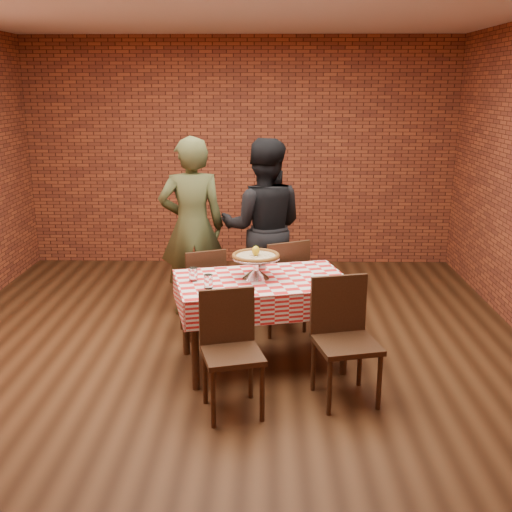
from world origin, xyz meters
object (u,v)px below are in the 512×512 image
chair_near_right (347,343)px  chair_far_right (279,284)px  water_glass_left (208,281)px  chair_far_left (202,291)px  chair_near_left (232,356)px  diner_black (263,228)px  table (262,322)px  water_glass_right (193,274)px  diner_olive (192,227)px  pizza (256,256)px  pizza_stand (256,267)px  condiment_caddy (259,261)px

chair_near_right → chair_far_right: 1.48m
water_glass_left → chair_far_left: (-0.16, 0.90, -0.39)m
chair_near_left → diner_black: bearing=69.4°
table → chair_near_left: (-0.20, -0.81, 0.07)m
water_glass_right → diner_olive: bearing=97.0°
chair_near_right → diner_black: bearing=95.3°
chair_far_left → diner_olive: bearing=-98.3°
pizza → chair_near_right: bearing=-43.1°
chair_far_left → chair_far_right: chair_far_right is taller
chair_near_left → pizza: bearing=64.8°
pizza_stand → water_glass_right: size_ratio=3.65×
chair_far_left → diner_olive: 0.76m
water_glass_right → chair_near_left: chair_near_left is taller
pizza → condiment_caddy: size_ratio=2.62×
water_glass_right → diner_olive: (-0.16, 1.29, 0.10)m
chair_near_right → diner_olive: diner_olive is taller
pizza_stand → table: bearing=-27.5°
chair_far_right → diner_olive: (-0.87, 0.44, 0.45)m
condiment_caddy → chair_far_left: 0.79m
condiment_caddy → chair_far_right: 0.67m
condiment_caddy → chair_near_left: 1.15m
water_glass_left → diner_black: 1.56m
table → water_glass_left: 0.66m
water_glass_right → chair_far_left: size_ratio=0.13×
chair_near_right → condiment_caddy: bearing=113.8°
diner_olive → pizza: bearing=109.3°
water_glass_right → condiment_caddy: condiment_caddy is taller
pizza_stand → chair_near_right: (0.68, -0.64, -0.39)m
chair_far_left → chair_far_right: size_ratio=0.94×
diner_olive → diner_black: size_ratio=1.01×
pizza → chair_far_right: (0.21, 0.76, -0.49)m
water_glass_left → condiment_caddy: 0.64m
table → water_glass_right: size_ratio=12.45×
water_glass_right → chair_far_left: water_glass_right is taller
pizza → chair_far_right: pizza is taller
condiment_caddy → chair_far_left: size_ratio=0.18×
chair_near_right → diner_olive: (-1.35, 1.84, 0.45)m
diner_olive → water_glass_left: bearing=91.8°
pizza → water_glass_left: pizza is taller
water_glass_right → diner_olive: diner_olive is taller
chair_near_left → diner_olive: diner_olive is taller
water_glass_right → chair_near_right: size_ratio=0.12×
chair_near_right → diner_black: diner_black is taller
chair_far_right → pizza_stand: bearing=49.1°
water_glass_right → pizza_stand: bearing=10.2°
pizza → chair_near_right: 1.05m
pizza → condiment_caddy: pizza is taller
table → pizza: (-0.05, 0.03, 0.57)m
table → diner_olive: 1.52m
table → condiment_caddy: bearing=97.2°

